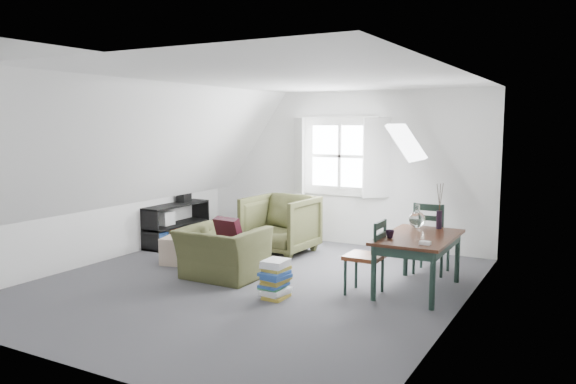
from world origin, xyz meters
The scene contains 24 objects.
floor centered at (0.00, 0.00, 0.00)m, with size 5.50×5.50×0.00m, color #45454A.
ceiling centered at (0.00, 0.00, 2.50)m, with size 5.50×5.50×0.00m, color white.
wall_back centered at (0.00, 2.75, 1.25)m, with size 5.00×5.00×0.00m, color silver.
wall_front centered at (0.00, -2.75, 1.25)m, with size 5.00×5.00×0.00m, color silver.
wall_left centered at (-2.50, 0.00, 1.25)m, with size 5.50×5.50×0.00m, color silver.
wall_right centered at (2.50, 0.00, 1.25)m, with size 5.50×5.50×0.00m, color silver.
slope_left centered at (-1.55, 0.00, 1.78)m, with size 5.50×5.50×0.00m, color white.
slope_right centered at (1.55, 0.00, 1.78)m, with size 5.50×5.50×0.00m, color white.
dormer_window centered at (0.00, 2.68, 1.45)m, with size 1.71×0.35×1.30m.
skylight centered at (1.55, 1.30, 1.75)m, with size 0.55×0.75×0.04m, color white.
armchair_near centered at (-0.46, 0.03, 0.00)m, with size 1.01×0.88×0.66m, color #3F4221.
armchair_far centered at (-0.50, 1.61, 0.00)m, with size 0.95×0.98×0.89m, color #3F4221.
throw_pillow centered at (-0.46, 0.18, 0.58)m, with size 0.37×0.11×0.37m, color #380F1A.
ottoman centered at (-1.39, 0.45, 0.19)m, with size 0.57×0.57×0.38m, color tan.
dining_table centered at (1.90, 0.69, 0.58)m, with size 0.80×1.34×0.67m.
demijohn centered at (1.75, 1.14, 0.79)m, with size 0.21×0.21×0.29m.
vase_twigs centered at (2.00, 1.24, 0.80)m, with size 0.07×0.08×0.57m.
cup centered at (1.65, 0.39, 0.67)m, with size 0.10×0.10×0.09m, color black.
paper_box centered at (2.10, 0.24, 0.69)m, with size 0.11×0.08×0.04m, color white.
dining_chair_far centered at (1.83, 1.56, 0.50)m, with size 0.45×0.45×0.96m.
dining_chair_near centered at (1.42, 0.29, 0.46)m, with size 0.41×0.41×0.88m.
media_shelf centered at (-2.37, 1.31, 0.30)m, with size 0.44×1.31×0.67m.
electronics_box centered at (-2.37, 1.60, 0.75)m, with size 0.16×0.23×0.18m, color black.
magazine_stack centered at (0.56, -0.36, 0.22)m, with size 0.33×0.39×0.44m.
Camera 1 is at (3.70, -5.74, 1.99)m, focal length 35.00 mm.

